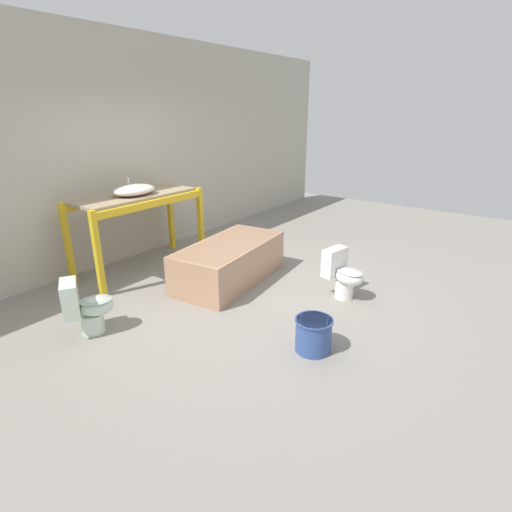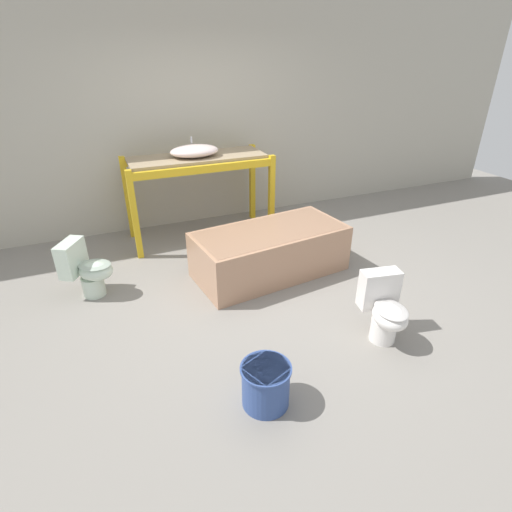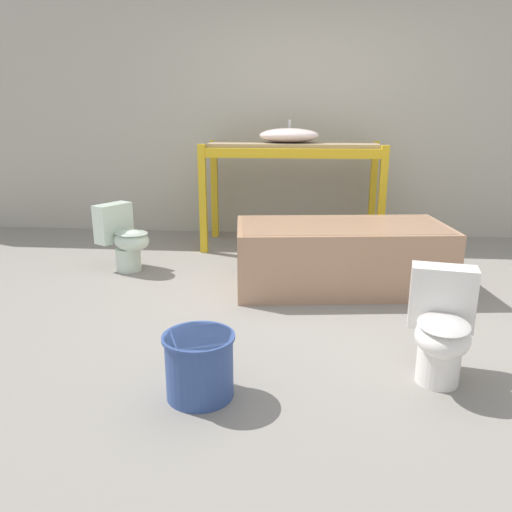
{
  "view_description": "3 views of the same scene",
  "coord_description": "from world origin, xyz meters",
  "px_view_note": "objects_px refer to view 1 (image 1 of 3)",
  "views": [
    {
      "loc": [
        -3.52,
        -2.93,
        2.17
      ],
      "look_at": [
        -0.28,
        -0.53,
        0.67
      ],
      "focal_mm": 28.0,
      "sensor_mm": 36.0,
      "label": 1
    },
    {
      "loc": [
        -1.43,
        -3.3,
        2.27
      ],
      "look_at": [
        -0.26,
        -0.48,
        0.67
      ],
      "focal_mm": 28.0,
      "sensor_mm": 36.0,
      "label": 2
    },
    {
      "loc": [
        -0.09,
        -3.61,
        1.38
      ],
      "look_at": [
        -0.38,
        -0.45,
        0.46
      ],
      "focal_mm": 35.0,
      "sensor_mm": 36.0,
      "label": 3
    }
  ],
  "objects_px": {
    "sink_basin": "(134,190)",
    "bucket_white": "(313,334)",
    "bathtub_main": "(230,259)",
    "toilet_far": "(343,274)",
    "toilet_near": "(86,307)"
  },
  "relations": [
    {
      "from": "toilet_near",
      "to": "toilet_far",
      "type": "height_order",
      "value": "same"
    },
    {
      "from": "toilet_far",
      "to": "bucket_white",
      "type": "height_order",
      "value": "toilet_far"
    },
    {
      "from": "sink_basin",
      "to": "toilet_far",
      "type": "height_order",
      "value": "sink_basin"
    },
    {
      "from": "toilet_near",
      "to": "toilet_far",
      "type": "relative_size",
      "value": 1.0
    },
    {
      "from": "sink_basin",
      "to": "bucket_white",
      "type": "distance_m",
      "value": 3.12
    },
    {
      "from": "toilet_far",
      "to": "bucket_white",
      "type": "bearing_deg",
      "value": -156.45
    },
    {
      "from": "toilet_near",
      "to": "bucket_white",
      "type": "xyz_separation_m",
      "value": [
        1.09,
        -1.99,
        -0.13
      ]
    },
    {
      "from": "bathtub_main",
      "to": "toilet_far",
      "type": "distance_m",
      "value": 1.48
    },
    {
      "from": "sink_basin",
      "to": "bucket_white",
      "type": "xyz_separation_m",
      "value": [
        -0.34,
        -2.94,
        -0.98
      ]
    },
    {
      "from": "toilet_near",
      "to": "bucket_white",
      "type": "bearing_deg",
      "value": -121.25
    },
    {
      "from": "bathtub_main",
      "to": "toilet_far",
      "type": "height_order",
      "value": "toilet_far"
    },
    {
      "from": "sink_basin",
      "to": "bathtub_main",
      "type": "height_order",
      "value": "sink_basin"
    },
    {
      "from": "sink_basin",
      "to": "bucket_white",
      "type": "relative_size",
      "value": 1.65
    },
    {
      "from": "bathtub_main",
      "to": "toilet_far",
      "type": "bearing_deg",
      "value": -80.43
    },
    {
      "from": "toilet_far",
      "to": "toilet_near",
      "type": "bearing_deg",
      "value": 154.17
    }
  ]
}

